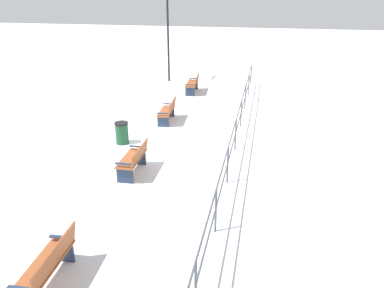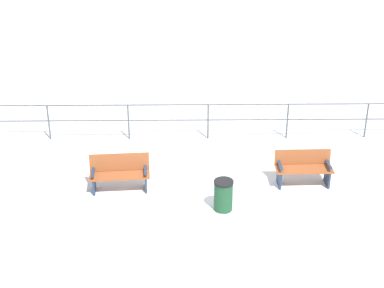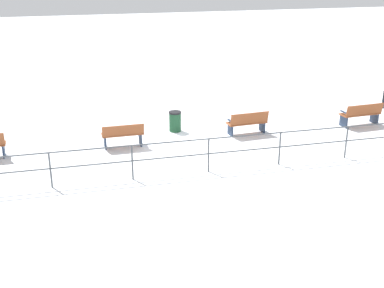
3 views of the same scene
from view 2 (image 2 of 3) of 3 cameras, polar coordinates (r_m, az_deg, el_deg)
ground_plane at (r=14.76m, az=1.99°, el=-4.30°), size 80.00×80.00×0.00m
bench_second at (r=14.61m, az=-7.07°, el=-2.81°), size 0.66×1.52×0.89m
bench_third at (r=14.99m, az=10.81°, el=-2.30°), size 0.60×1.43×0.86m
waterfront_railing at (r=17.01m, az=1.59°, el=2.84°), size 0.05×18.64×1.09m
trash_bin at (r=13.73m, az=3.07°, el=-5.00°), size 0.46×0.46×0.76m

